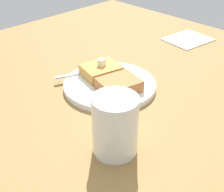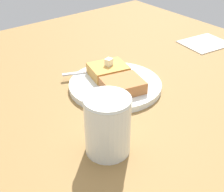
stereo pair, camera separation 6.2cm
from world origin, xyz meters
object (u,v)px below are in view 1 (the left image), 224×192
at_px(plate, 110,85).
at_px(syrup_jar, 115,127).
at_px(fork, 90,71).
at_px(napkin, 188,39).

bearing_deg(plate, syrup_jar, -42.16).
height_order(fork, napkin, fork).
relative_size(plate, syrup_jar, 2.00).
relative_size(plate, napkin, 1.59).
bearing_deg(napkin, syrup_jar, -69.61).
relative_size(fork, syrup_jar, 1.41).
bearing_deg(fork, plate, -2.26).
xyz_separation_m(plate, napkin, (-0.04, 0.38, -0.01)).
bearing_deg(napkin, plate, -84.56).
height_order(syrup_jar, napkin, syrup_jar).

